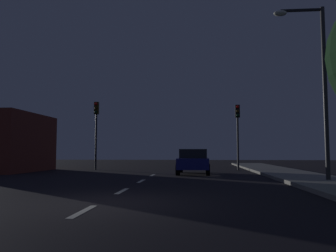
{
  "coord_description": "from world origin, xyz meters",
  "views": [
    {
      "loc": [
        2.45,
        -8.36,
        1.27
      ],
      "look_at": [
        0.46,
        14.86,
        3.08
      ],
      "focal_mm": 36.01,
      "sensor_mm": 36.0,
      "label": 1
    }
  ],
  "objects_px": {
    "traffic_signal_left": "(96,122)",
    "traffic_signal_right": "(238,124)",
    "car_stopped_ahead": "(193,161)",
    "street_lamp_right": "(317,76)"
  },
  "relations": [
    {
      "from": "traffic_signal_left",
      "to": "traffic_signal_right",
      "type": "bearing_deg",
      "value": -0.0
    },
    {
      "from": "traffic_signal_left",
      "to": "car_stopped_ahead",
      "type": "bearing_deg",
      "value": -30.18
    },
    {
      "from": "car_stopped_ahead",
      "to": "street_lamp_right",
      "type": "bearing_deg",
      "value": -45.88
    },
    {
      "from": "traffic_signal_left",
      "to": "traffic_signal_right",
      "type": "xyz_separation_m",
      "value": [
        10.19,
        -0.0,
        -0.22
      ]
    },
    {
      "from": "traffic_signal_right",
      "to": "street_lamp_right",
      "type": "distance_m",
      "value": 9.85
    },
    {
      "from": "traffic_signal_left",
      "to": "street_lamp_right",
      "type": "xyz_separation_m",
      "value": [
        12.34,
        -9.53,
        1.01
      ]
    },
    {
      "from": "car_stopped_ahead",
      "to": "street_lamp_right",
      "type": "distance_m",
      "value": 8.39
    },
    {
      "from": "traffic_signal_right",
      "to": "car_stopped_ahead",
      "type": "bearing_deg",
      "value": -126.64
    },
    {
      "from": "traffic_signal_left",
      "to": "street_lamp_right",
      "type": "bearing_deg",
      "value": -37.67
    },
    {
      "from": "traffic_signal_right",
      "to": "street_lamp_right",
      "type": "height_order",
      "value": "street_lamp_right"
    }
  ]
}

